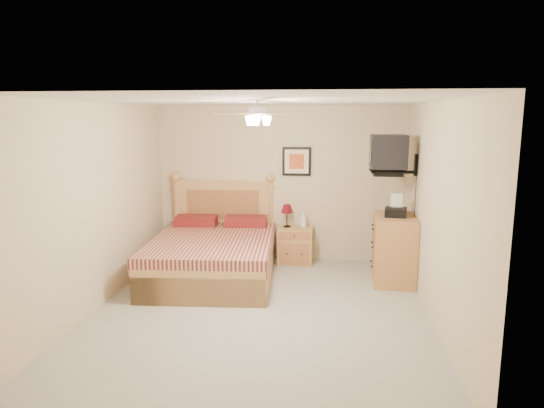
{
  "coord_description": "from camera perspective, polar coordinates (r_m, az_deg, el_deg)",
  "views": [
    {
      "loc": [
        0.79,
        -5.52,
        2.32
      ],
      "look_at": [
        0.03,
        0.9,
        1.16
      ],
      "focal_mm": 32.0,
      "sensor_mm": 36.0,
      "label": 1
    }
  ],
  "objects": [
    {
      "name": "magazine_upper",
      "position": [
        7.24,
        13.82,
        -0.66
      ],
      "size": [
        0.21,
        0.27,
        0.02
      ],
      "primitive_type": "imported",
      "rotation": [
        0.0,
        0.0,
        0.09
      ],
      "color": "tan",
      "rests_on": "magazine_lower"
    },
    {
      "name": "floor",
      "position": [
        6.04,
        -1.32,
        -12.41
      ],
      "size": [
        4.5,
        4.5,
        0.0
      ],
      "primitive_type": "plane",
      "color": "#9A968B",
      "rests_on": "ground"
    },
    {
      "name": "magazine_lower",
      "position": [
        7.21,
        13.59,
        -0.88
      ],
      "size": [
        0.22,
        0.28,
        0.03
      ],
      "primitive_type": "imported",
      "rotation": [
        0.0,
        0.0,
        -0.07
      ],
      "color": "#B8AD90",
      "rests_on": "dresser"
    },
    {
      "name": "wall_front",
      "position": [
        3.53,
        -6.57,
        -7.55
      ],
      "size": [
        4.0,
        0.04,
        2.5
      ],
      "primitive_type": "cube",
      "color": "beige",
      "rests_on": "ground"
    },
    {
      "name": "ceiling_fan",
      "position": [
        5.38,
        -1.72,
        10.6
      ],
      "size": [
        1.14,
        1.14,
        0.28
      ],
      "primitive_type": null,
      "color": "white",
      "rests_on": "ceiling"
    },
    {
      "name": "dresser",
      "position": [
        7.09,
        14.19,
        -5.17
      ],
      "size": [
        0.6,
        0.84,
        0.96
      ],
      "primitive_type": "cube",
      "rotation": [
        0.0,
        0.0,
        -0.05
      ],
      "color": "#A35E33",
      "rests_on": "ground"
    },
    {
      "name": "nightstand",
      "position": [
        7.81,
        2.78,
        -4.85
      ],
      "size": [
        0.55,
        0.42,
        0.59
      ],
      "primitive_type": "cube",
      "rotation": [
        0.0,
        0.0,
        -0.03
      ],
      "color": "#B98D47",
      "rests_on": "ground"
    },
    {
      "name": "framed_picture",
      "position": [
        7.8,
        2.92,
        5.03
      ],
      "size": [
        0.46,
        0.04,
        0.46
      ],
      "primitive_type": "cube",
      "color": "black",
      "rests_on": "wall_back"
    },
    {
      "name": "wall_back",
      "position": [
        7.88,
        0.95,
        2.39
      ],
      "size": [
        4.0,
        0.04,
        2.5
      ],
      "primitive_type": "cube",
      "color": "beige",
      "rests_on": "ground"
    },
    {
      "name": "fax_machine",
      "position": [
        6.92,
        14.4,
        -0.17
      ],
      "size": [
        0.34,
        0.35,
        0.31
      ],
      "primitive_type": null,
      "rotation": [
        0.0,
        0.0,
        -0.16
      ],
      "color": "black",
      "rests_on": "dresser"
    },
    {
      "name": "lotion_bottle",
      "position": [
        7.7,
        3.72,
        -1.8
      ],
      "size": [
        0.11,
        0.11,
        0.27
      ],
      "primitive_type": "imported",
      "rotation": [
        0.0,
        0.0,
        -0.05
      ],
      "color": "silver",
      "rests_on": "nightstand"
    },
    {
      "name": "table_lamp",
      "position": [
        7.73,
        1.77,
        -1.38
      ],
      "size": [
        0.23,
        0.23,
        0.36
      ],
      "primitive_type": null,
      "rotation": [
        0.0,
        0.0,
        0.17
      ],
      "color": "#600C18",
      "rests_on": "nightstand"
    },
    {
      "name": "wall_right",
      "position": [
        5.75,
        18.77,
        -1.09
      ],
      "size": [
        0.04,
        4.5,
        2.5
      ],
      "primitive_type": "cube",
      "color": "beige",
      "rests_on": "ground"
    },
    {
      "name": "wall_tv",
      "position": [
        6.95,
        14.76,
        5.64
      ],
      "size": [
        0.56,
        0.46,
        0.58
      ],
      "primitive_type": null,
      "color": "black",
      "rests_on": "wall_right"
    },
    {
      "name": "bed",
      "position": [
        7.03,
        -7.05,
        -3.05
      ],
      "size": [
        1.83,
        2.33,
        1.44
      ],
      "primitive_type": null,
      "rotation": [
        0.0,
        0.0,
        0.07
      ],
      "color": "#B5784E",
      "rests_on": "ground"
    },
    {
      "name": "wall_left",
      "position": [
        6.28,
        -19.75,
        -0.24
      ],
      "size": [
        0.04,
        4.5,
        2.5
      ],
      "primitive_type": "cube",
      "color": "beige",
      "rests_on": "ground"
    },
    {
      "name": "ceiling",
      "position": [
        5.58,
        -1.42,
        12.02
      ],
      "size": [
        4.0,
        4.5,
        0.04
      ],
      "primitive_type": "cube",
      "color": "white",
      "rests_on": "ground"
    }
  ]
}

